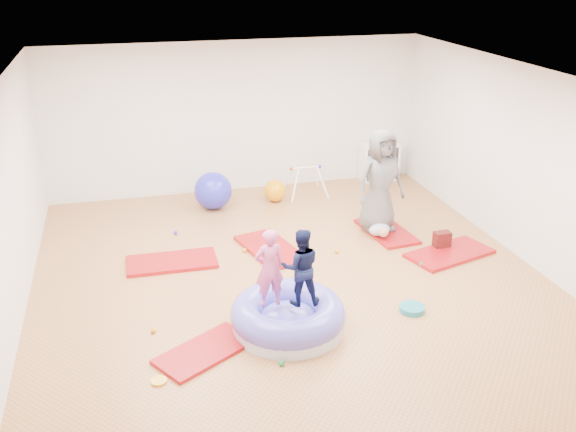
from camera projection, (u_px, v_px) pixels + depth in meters
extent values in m
cube|color=#BB7549|center=(294.00, 284.00, 8.84)|extent=(7.00, 8.00, 0.01)
cube|color=silver|center=(294.00, 81.00, 7.77)|extent=(7.00, 8.00, 0.01)
cube|color=white|center=(237.00, 117.00, 11.88)|extent=(7.00, 0.01, 2.80)
cube|color=white|center=(437.00, 368.00, 4.74)|extent=(7.00, 0.01, 2.80)
cube|color=white|center=(5.00, 215.00, 7.48)|extent=(0.01, 8.00, 2.80)
cube|color=white|center=(530.00, 167.00, 9.14)|extent=(0.01, 8.00, 2.80)
cube|color=#AF1E25|center=(205.00, 351.00, 7.32)|extent=(1.25, 1.06, 0.05)
cube|color=#AF1E25|center=(172.00, 262.00, 9.42)|extent=(1.31, 0.67, 0.05)
cube|color=#AF1E25|center=(271.00, 249.00, 9.83)|extent=(0.95, 1.43, 0.05)
cube|color=#AF1E25|center=(449.00, 253.00, 9.68)|extent=(1.44, 0.99, 0.05)
cube|color=#AF1E25|center=(386.00, 231.00, 10.45)|extent=(0.72, 1.26, 0.05)
cylinder|color=silver|center=(288.00, 323.00, 7.77)|extent=(1.35, 1.35, 0.15)
torus|color=#5A56CA|center=(288.00, 313.00, 7.72)|extent=(1.39, 1.39, 0.37)
ellipsoid|color=#5A56CA|center=(288.00, 319.00, 7.75)|extent=(0.74, 0.74, 0.33)
imported|color=#D35591|center=(269.00, 264.00, 7.44)|extent=(0.38, 0.27, 0.98)
imported|color=#0D1335|center=(301.00, 263.00, 7.48)|extent=(0.51, 0.43, 0.96)
imported|color=#5C5C5C|center=(380.00, 181.00, 10.16)|extent=(0.89, 0.66, 1.67)
ellipsoid|color=#A7B2C8|center=(380.00, 230.00, 10.21)|extent=(0.34, 0.22, 0.20)
sphere|color=tan|center=(384.00, 232.00, 10.05)|extent=(0.16, 0.16, 0.16)
sphere|color=#292AC3|center=(175.00, 233.00, 10.39)|extent=(0.07, 0.07, 0.07)
sphere|color=#189041|center=(281.00, 363.00, 7.10)|extent=(0.07, 0.07, 0.07)
sphere|color=orange|center=(153.00, 330.00, 7.71)|extent=(0.07, 0.07, 0.07)
sphere|color=#189041|center=(421.00, 265.00, 9.33)|extent=(0.07, 0.07, 0.07)
sphere|color=orange|center=(337.00, 251.00, 9.74)|extent=(0.07, 0.07, 0.07)
sphere|color=orange|center=(244.00, 250.00, 9.77)|extent=(0.07, 0.07, 0.07)
sphere|color=#292AC3|center=(213.00, 191.00, 11.33)|extent=(0.67, 0.67, 0.67)
sphere|color=orange|center=(275.00, 191.00, 11.71)|extent=(0.41, 0.41, 0.41)
cylinder|color=white|center=(295.00, 186.00, 11.66)|extent=(0.21, 0.22, 0.57)
cylinder|color=white|center=(288.00, 177.00, 12.09)|extent=(0.21, 0.22, 0.57)
cylinder|color=white|center=(323.00, 183.00, 11.79)|extent=(0.21, 0.22, 0.57)
cylinder|color=white|center=(315.00, 175.00, 12.22)|extent=(0.21, 0.22, 0.57)
cylinder|color=white|center=(306.00, 168.00, 11.85)|extent=(0.55, 0.03, 0.03)
sphere|color=#C03D14|center=(291.00, 169.00, 11.78)|extent=(0.07, 0.07, 0.07)
sphere|color=#292AC3|center=(320.00, 166.00, 11.91)|extent=(0.07, 0.07, 0.07)
cube|color=white|center=(379.00, 162.00, 12.76)|extent=(0.75, 0.36, 0.75)
cube|color=#2C2C2C|center=(383.00, 164.00, 12.60)|extent=(0.64, 0.02, 0.64)
cube|color=white|center=(380.00, 162.00, 12.71)|extent=(0.02, 0.25, 0.66)
cube|color=white|center=(380.00, 162.00, 12.71)|extent=(0.66, 0.25, 0.02)
cylinder|color=teal|center=(412.00, 309.00, 8.17)|extent=(0.32, 0.32, 0.07)
cube|color=maroon|center=(442.00, 241.00, 9.83)|extent=(0.26, 0.16, 0.29)
cylinder|color=orange|center=(159.00, 381.00, 6.83)|extent=(0.18, 0.18, 0.03)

